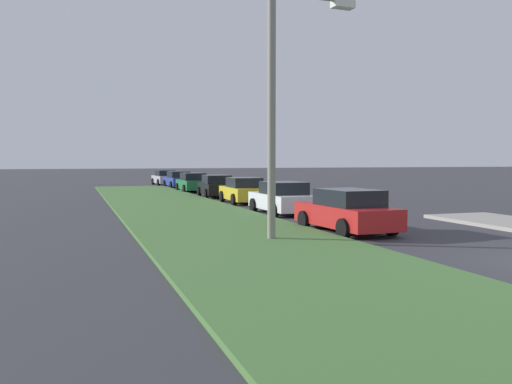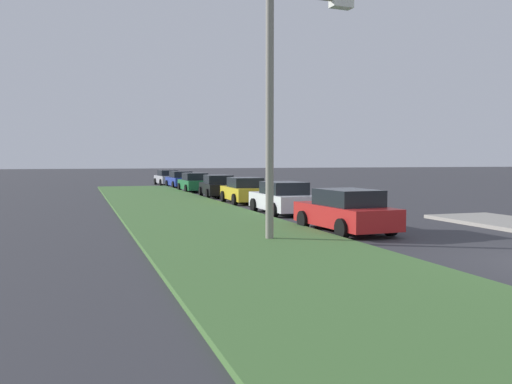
# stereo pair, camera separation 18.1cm
# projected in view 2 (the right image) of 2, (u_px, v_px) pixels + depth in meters

# --- Properties ---
(grass_median) EXTENTS (60.00, 6.00, 0.12)m
(grass_median) POSITION_uv_depth(u_px,v_px,m) (210.00, 225.00, 19.90)
(grass_median) COLOR #477238
(grass_median) RESTS_ON ground
(parked_car_red) EXTENTS (4.40, 2.21, 1.47)m
(parked_car_red) POSITION_uv_depth(u_px,v_px,m) (346.00, 211.00, 18.28)
(parked_car_red) COLOR red
(parked_car_red) RESTS_ON ground
(parked_car_white) EXTENTS (4.32, 2.05, 1.47)m
(parked_car_white) POSITION_uv_depth(u_px,v_px,m) (283.00, 198.00, 24.49)
(parked_car_white) COLOR silver
(parked_car_white) RESTS_ON ground
(parked_car_yellow) EXTENTS (4.35, 2.11, 1.47)m
(parked_car_yellow) POSITION_uv_depth(u_px,v_px,m) (244.00, 191.00, 30.55)
(parked_car_yellow) COLOR gold
(parked_car_yellow) RESTS_ON ground
(parked_car_black) EXTENTS (4.39, 2.20, 1.47)m
(parked_car_black) POSITION_uv_depth(u_px,v_px,m) (218.00, 186.00, 35.56)
(parked_car_black) COLOR black
(parked_car_black) RESTS_ON ground
(parked_car_green) EXTENTS (4.32, 2.05, 1.47)m
(parked_car_green) POSITION_uv_depth(u_px,v_px,m) (194.00, 183.00, 41.42)
(parked_car_green) COLOR #1E6B38
(parked_car_green) RESTS_ON ground
(parked_car_blue) EXTENTS (4.38, 2.17, 1.47)m
(parked_car_blue) POSITION_uv_depth(u_px,v_px,m) (180.00, 180.00, 47.70)
(parked_car_blue) COLOR #23389E
(parked_car_blue) RESTS_ON ground
(parked_car_silver) EXTENTS (4.39, 2.20, 1.47)m
(parked_car_silver) POSITION_uv_depth(u_px,v_px,m) (167.00, 178.00, 52.90)
(parked_car_silver) COLOR #B2B5BA
(parked_car_silver) RESTS_ON ground
(streetlight) EXTENTS (0.48, 2.88, 7.50)m
(streetlight) POSITION_uv_depth(u_px,v_px,m) (281.00, 95.00, 15.96)
(streetlight) COLOR gray
(streetlight) RESTS_ON ground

